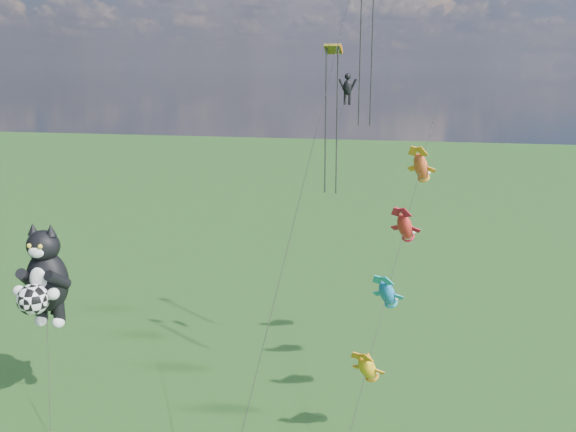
# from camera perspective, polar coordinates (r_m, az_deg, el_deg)

# --- Properties ---
(cat_kite_rig) EXTENTS (2.95, 4.27, 11.07)m
(cat_kite_rig) POSITION_cam_1_polar(r_m,az_deg,el_deg) (37.61, -20.88, -5.15)
(cat_kite_rig) COLOR brown
(cat_kite_rig) RESTS_ON ground
(fish_windsock_rig) EXTENTS (4.08, 15.50, 16.14)m
(fish_windsock_rig) POSITION_cam_1_polar(r_m,az_deg,el_deg) (35.51, 9.59, -3.86)
(fish_windsock_rig) COLOR brown
(fish_windsock_rig) RESTS_ON ground
(parafoil_rig) EXTENTS (4.91, 17.12, 27.22)m
(parafoil_rig) POSITION_cam_1_polar(r_m,az_deg,el_deg) (34.22, 5.13, 11.46)
(parafoil_rig) COLOR brown
(parafoil_rig) RESTS_ON ground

